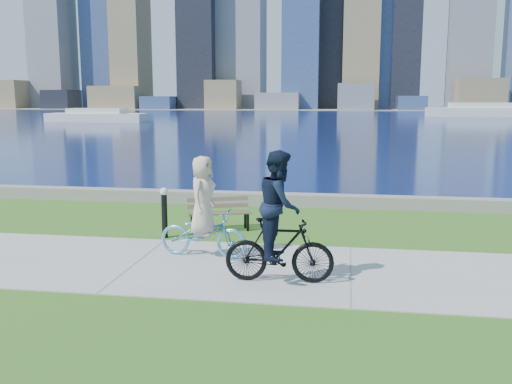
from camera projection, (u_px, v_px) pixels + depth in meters
ground at (350, 274)px, 10.15m from camera, size 320.00×320.00×0.00m
concrete_path at (350, 273)px, 10.15m from camera, size 80.00×3.50×0.02m
seawall at (350, 201)px, 16.15m from camera, size 90.00×0.50×0.35m
bay_water at (350, 118)px, 80.23m from camera, size 320.00×131.00×0.01m
far_shore at (350, 109)px, 136.68m from camera, size 320.00×30.00×0.12m
city_skyline at (357, 6)px, 131.77m from camera, size 182.07×21.67×76.00m
ferry_near at (97, 116)px, 69.62m from camera, size 12.12×3.46×1.64m
ferry_far at (480, 111)px, 87.34m from camera, size 15.67×4.48×2.13m
park_bench at (219, 211)px, 13.40m from camera, size 1.55×1.00×0.76m
bollard_lamp at (164, 209)px, 12.64m from camera, size 0.18×0.18×1.14m
cyclist_woman at (203, 220)px, 11.06m from camera, size 0.83×1.84×1.98m
cyclist_man at (279, 228)px, 9.50m from camera, size 0.71×1.85×2.24m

